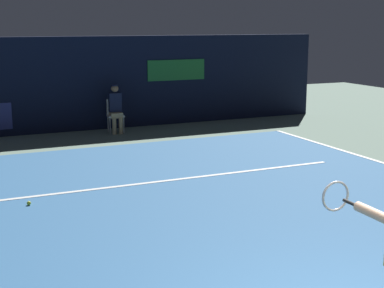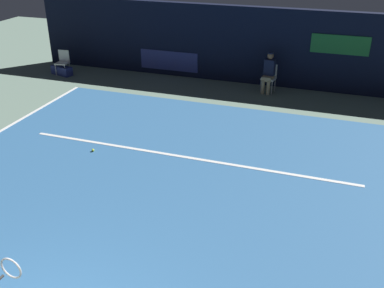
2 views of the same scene
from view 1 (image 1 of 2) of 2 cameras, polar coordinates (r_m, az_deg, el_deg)
ground_plane at (r=9.27m, az=-0.44°, el=-6.86°), size 31.23×31.23×0.00m
court_surface at (r=9.27m, az=-0.44°, el=-6.83°), size 10.48×10.97×0.01m
line_service at (r=10.97m, az=-4.53°, el=-3.84°), size 8.17×0.10×0.01m
back_wall at (r=16.46m, az=-11.85°, el=5.74°), size 15.55×0.33×2.60m
line_judge_on_chair at (r=16.04m, az=-7.49°, el=3.53°), size 0.49×0.56×1.32m
tennis_ball at (r=10.02m, az=-15.68°, el=-5.60°), size 0.07×0.07×0.07m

